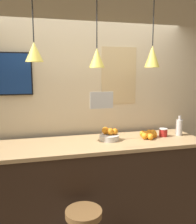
# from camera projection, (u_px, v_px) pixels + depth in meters

# --- Properties ---
(back_wall) EXTENTS (8.00, 0.06, 2.90)m
(back_wall) POSITION_uv_depth(u_px,v_px,m) (89.00, 105.00, 3.27)
(back_wall) COLOR beige
(back_wall) RESTS_ON ground_plane
(service_counter) EXTENTS (2.49, 0.73, 1.08)m
(service_counter) POSITION_uv_depth(u_px,v_px,m) (98.00, 186.00, 2.95)
(service_counter) COLOR black
(service_counter) RESTS_ON ground_plane
(fruit_bowl) EXTENTS (0.23, 0.23, 0.15)m
(fruit_bowl) POSITION_uv_depth(u_px,v_px,m) (109.00, 135.00, 2.94)
(fruit_bowl) COLOR beige
(fruit_bowl) RESTS_ON service_counter
(orange_pile) EXTENTS (0.24, 0.24, 0.09)m
(orange_pile) POSITION_uv_depth(u_px,v_px,m) (148.00, 134.00, 3.06)
(orange_pile) COLOR orange
(orange_pile) RESTS_ON service_counter
(juice_bottle) EXTENTS (0.08, 0.08, 0.25)m
(juice_bottle) POSITION_uv_depth(u_px,v_px,m) (179.00, 127.00, 3.16)
(juice_bottle) COLOR silver
(juice_bottle) RESTS_ON service_counter
(spread_jar) EXTENTS (0.10, 0.10, 0.10)m
(spread_jar) POSITION_uv_depth(u_px,v_px,m) (163.00, 132.00, 3.11)
(spread_jar) COLOR red
(spread_jar) RESTS_ON service_counter
(pendant_lamp_left) EXTENTS (0.19, 0.19, 0.82)m
(pendant_lamp_left) POSITION_uv_depth(u_px,v_px,m) (34.00, 52.00, 2.59)
(pendant_lamp_left) COLOR black
(pendant_lamp_middle) EXTENTS (0.18, 0.18, 0.88)m
(pendant_lamp_middle) POSITION_uv_depth(u_px,v_px,m) (97.00, 57.00, 2.77)
(pendant_lamp_middle) COLOR black
(pendant_lamp_right) EXTENTS (0.18, 0.18, 0.87)m
(pendant_lamp_right) POSITION_uv_depth(u_px,v_px,m) (152.00, 56.00, 2.93)
(pendant_lamp_right) COLOR black
(mounted_tv) EXTENTS (0.64, 0.04, 0.50)m
(mounted_tv) POSITION_uv_depth(u_px,v_px,m) (4.00, 74.00, 2.89)
(mounted_tv) COLOR black
(hanging_menu_board) EXTENTS (0.24, 0.01, 0.17)m
(hanging_menu_board) POSITION_uv_depth(u_px,v_px,m) (102.00, 100.00, 2.50)
(hanging_menu_board) COLOR white
(wall_poster) EXTENTS (0.47, 0.01, 0.74)m
(wall_poster) POSITION_uv_depth(u_px,v_px,m) (119.00, 76.00, 3.27)
(wall_poster) COLOR #DBBC84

